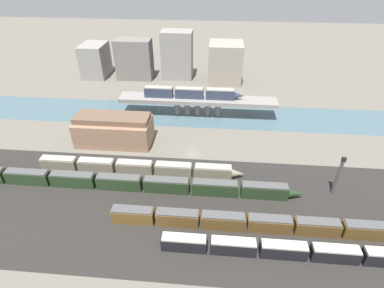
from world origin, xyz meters
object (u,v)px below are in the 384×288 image
Objects in this scene: train_on_bridge at (192,93)px; train_yard_outer at (139,167)px; warehouse_building at (114,130)px; train_yard_far at (124,183)px; signal_tower at (338,176)px; train_yard_mid at (274,224)px; train_yard_near at (289,250)px.

train_yard_outer is at bearing -108.79° from train_on_bridge.
train_yard_far is at bearing -67.62° from warehouse_building.
train_on_bridge is 3.15× the size of signal_tower.
signal_tower reaches higher than warehouse_building.
train_yard_mid is 0.83× the size of train_yard_far.
train_yard_near is 65.40m from warehouse_building.
train_on_bridge is 0.67× the size of train_yard_near.
warehouse_building is (-50.86, 41.01, 3.02)m from train_yard_near.
train_on_bridge reaches higher than train_yard_outer.
train_yard_far is at bearing 163.84° from train_yard_mid.
train_yard_mid is (24.10, -55.90, -7.28)m from train_on_bridge.
train_on_bridge is 47.60m from train_yard_far.
train_yard_outer is at bearing 146.87° from train_yard_near.
train_yard_outer is (-12.70, -37.31, -7.44)m from train_on_bridge.
train_yard_near is 2.28× the size of warehouse_building.
train_yard_near is 46.57m from train_yard_outer.
train_yard_far reaches higher than train_yard_outer.
train_yard_far reaches higher than train_yard_mid.
train_on_bridge is 61.31m from train_yard_mid.
signal_tower is (15.78, 21.21, 4.20)m from train_yard_near.
train_yard_mid is 59.51m from warehouse_building.
train_on_bridge is 1.53× the size of warehouse_building.
warehouse_building is (-9.38, 22.77, 2.79)m from train_yard_far.
train_yard_mid is 40.89m from train_yard_far.
warehouse_building is at bearing 144.94° from train_yard_mid.
train_yard_near is 0.94× the size of train_yard_outer.
train_yard_far is at bearing -109.00° from train_yard_outer.
train_on_bridge is 59.23m from signal_tower.
warehouse_building is at bearing 163.46° from signal_tower.
train_yard_near is at bearing -23.74° from train_yard_far.
train_on_bridge is at bearing 135.36° from signal_tower.
train_yard_outer is at bearing -52.68° from warehouse_building.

